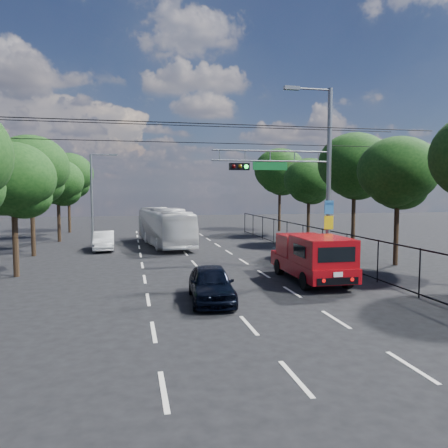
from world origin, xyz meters
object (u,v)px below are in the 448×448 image
object	(u,v)px
signal_mast	(307,171)
white_bus	(165,227)
red_pickup	(312,256)
navy_hatchback	(211,284)
white_van	(104,241)

from	to	relation	value
signal_mast	white_bus	size ratio (longest dim) A/B	0.91
signal_mast	white_bus	distance (m)	14.72
signal_mast	red_pickup	size ratio (longest dim) A/B	1.58
navy_hatchback	red_pickup	bearing A→B (deg)	31.03
navy_hatchback	white_bus	world-z (taller)	white_bus
white_van	red_pickup	bearing A→B (deg)	-54.19
red_pickup	navy_hatchback	bearing A→B (deg)	-153.53
navy_hatchback	white_bus	bearing A→B (deg)	95.87
signal_mast	red_pickup	xyz separation A→B (m)	(-0.61, -2.14, -4.06)
red_pickup	white_van	xyz separation A→B (m)	(-10.18, 13.17, -0.51)
red_pickup	white_van	distance (m)	16.65
signal_mast	red_pickup	distance (m)	4.63
red_pickup	navy_hatchback	world-z (taller)	red_pickup
red_pickup	signal_mast	bearing A→B (deg)	74.21
red_pickup	white_van	world-z (taller)	red_pickup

